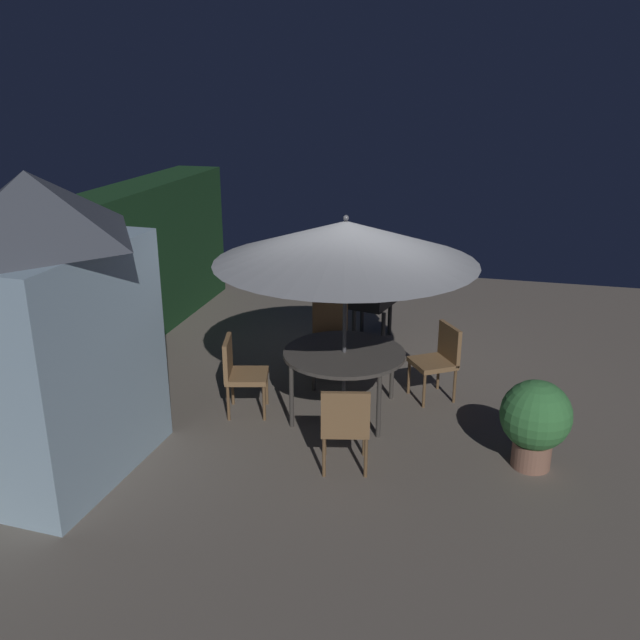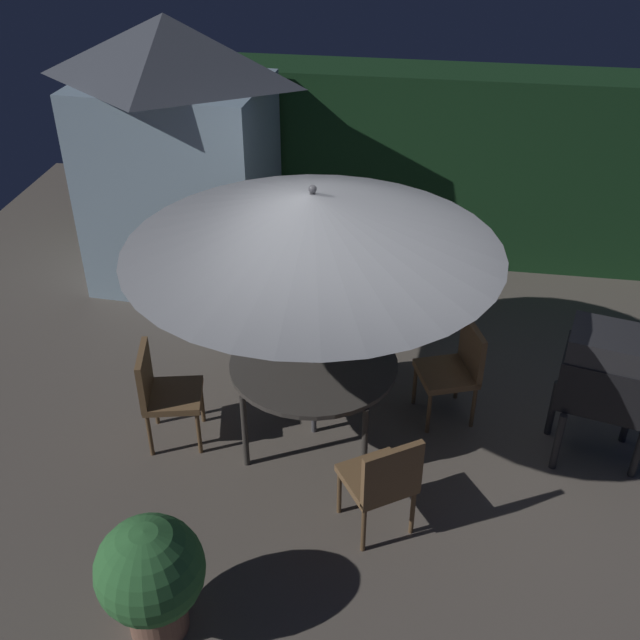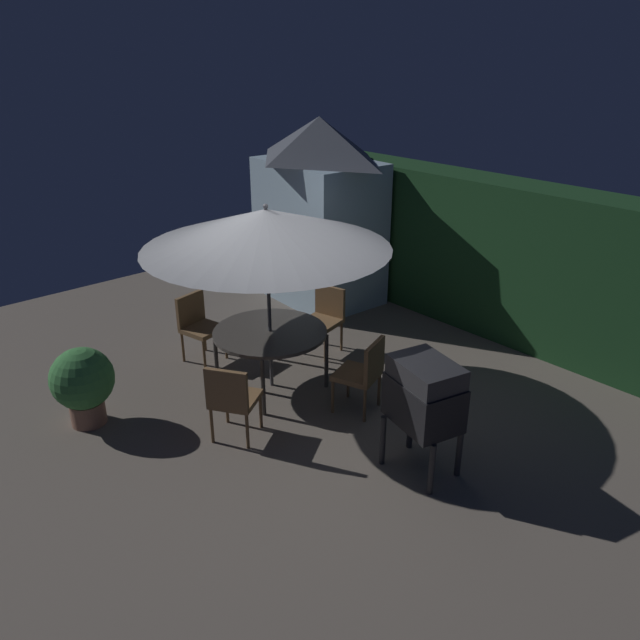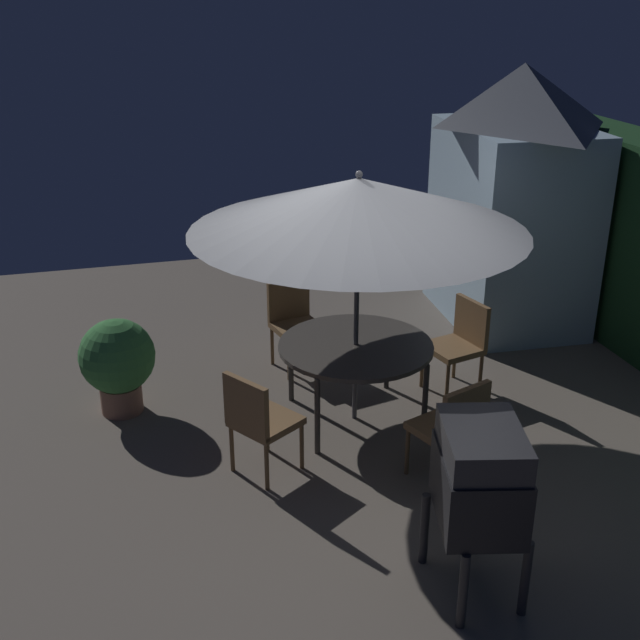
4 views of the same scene
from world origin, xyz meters
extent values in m
plane|color=#6B6056|center=(0.00, 0.00, 0.00)|extent=(11.00, 11.00, 0.00)
cube|color=#193D1E|center=(0.00, 3.50, 1.09)|extent=(7.29, 0.76, 2.19)
cube|color=#9EBCD1|center=(-2.42, 2.43, 1.13)|extent=(1.96, 1.44, 2.25)
pyramid|color=#4C515B|center=(-2.42, 2.43, 2.57)|extent=(2.08, 1.52, 0.65)
cube|color=gray|center=(-2.39, 3.10, 0.88)|extent=(0.79, 0.07, 1.76)
cylinder|color=#47423D|center=(-0.59, 0.01, 0.72)|extent=(1.37, 1.37, 0.04)
cylinder|color=#3C3834|center=(-1.07, -0.47, 0.35)|extent=(0.05, 0.05, 0.70)
cylinder|color=#3C3834|center=(-0.11, -0.47, 0.35)|extent=(0.05, 0.05, 0.70)
cylinder|color=#3C3834|center=(-1.07, 0.49, 0.35)|extent=(0.05, 0.05, 0.70)
cylinder|color=#3C3834|center=(-0.11, 0.49, 0.35)|extent=(0.05, 0.05, 0.70)
cylinder|color=#4C4C51|center=(-0.59, 0.01, 1.11)|extent=(0.04, 0.04, 2.22)
cone|color=gray|center=(-0.59, 0.01, 2.00)|extent=(2.84, 2.84, 0.44)
sphere|color=#4C4C51|center=(-0.59, 0.01, 2.25)|extent=(0.06, 0.06, 0.06)
cube|color=black|center=(1.72, 0.08, 0.78)|extent=(0.80, 0.65, 0.45)
cube|color=#2B2B2E|center=(1.72, 0.08, 1.10)|extent=(0.76, 0.62, 0.20)
cylinder|color=#262628|center=(1.41, -0.13, 0.28)|extent=(0.06, 0.06, 0.55)
cylinder|color=#262628|center=(2.03, -0.13, 0.28)|extent=(0.06, 0.06, 0.55)
cylinder|color=#262628|center=(1.41, 0.29, 0.28)|extent=(0.06, 0.06, 0.55)
cylinder|color=#262628|center=(2.03, 0.29, 0.28)|extent=(0.06, 0.06, 0.55)
cube|color=olive|center=(0.50, 0.40, 0.45)|extent=(0.59, 0.59, 0.06)
cube|color=olive|center=(0.70, 0.47, 0.68)|extent=(0.20, 0.45, 0.45)
cylinder|color=brown|center=(0.76, 0.28, 0.23)|extent=(0.04, 0.04, 0.45)
cylinder|color=brown|center=(0.62, 0.66, 0.23)|extent=(0.04, 0.04, 0.45)
cylinder|color=brown|center=(0.38, 0.15, 0.23)|extent=(0.04, 0.04, 0.45)
cylinder|color=brown|center=(0.24, 0.52, 0.23)|extent=(0.04, 0.04, 0.45)
cube|color=olive|center=(-0.85, 1.07, 0.45)|extent=(0.56, 0.56, 0.06)
cube|color=olive|center=(-0.91, 1.27, 0.68)|extent=(0.46, 0.16, 0.45)
cylinder|color=brown|center=(-0.71, 1.31, 0.23)|extent=(0.04, 0.04, 0.45)
cylinder|color=brown|center=(-1.10, 1.22, 0.23)|extent=(0.04, 0.04, 0.45)
cylinder|color=brown|center=(-0.61, 0.93, 0.23)|extent=(0.04, 0.04, 0.45)
cylinder|color=brown|center=(-1.00, 0.83, 0.23)|extent=(0.04, 0.04, 0.45)
cube|color=olive|center=(-1.72, -0.25, 0.45)|extent=(0.55, 0.55, 0.06)
cube|color=olive|center=(-1.92, -0.29, 0.68)|extent=(0.15, 0.46, 0.45)
cylinder|color=brown|center=(-1.96, -0.09, 0.23)|extent=(0.04, 0.04, 0.45)
cylinder|color=brown|center=(-1.87, -0.49, 0.23)|extent=(0.04, 0.04, 0.45)
cylinder|color=brown|center=(-1.57, -0.01, 0.23)|extent=(0.04, 0.04, 0.45)
cylinder|color=brown|center=(-1.48, -0.40, 0.23)|extent=(0.04, 0.04, 0.45)
cube|color=olive|center=(0.03, -0.93, 0.45)|extent=(0.64, 0.64, 0.06)
cube|color=olive|center=(0.14, -1.11, 0.68)|extent=(0.41, 0.29, 0.45)
cylinder|color=brown|center=(-0.03, -1.21, 0.23)|extent=(0.04, 0.04, 0.45)
cylinder|color=brown|center=(0.30, -0.99, 0.23)|extent=(0.04, 0.04, 0.45)
cylinder|color=brown|center=(-0.25, -0.87, 0.23)|extent=(0.04, 0.04, 0.45)
cylinder|color=brown|center=(0.08, -0.66, 0.23)|extent=(0.04, 0.04, 0.45)
cylinder|color=#936651|center=(-1.28, -2.04, 0.14)|extent=(0.38, 0.38, 0.27)
sphere|color=#3D8442|center=(-1.28, -2.04, 0.56)|extent=(0.69, 0.69, 0.69)
camera|label=1|loc=(-7.55, -1.45, 3.65)|focal=38.54mm
camera|label=2|loc=(0.23, -4.94, 4.43)|focal=42.92mm
camera|label=3|loc=(4.88, -4.04, 3.90)|focal=35.03mm
camera|label=4|loc=(5.47, -1.96, 3.69)|focal=44.67mm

